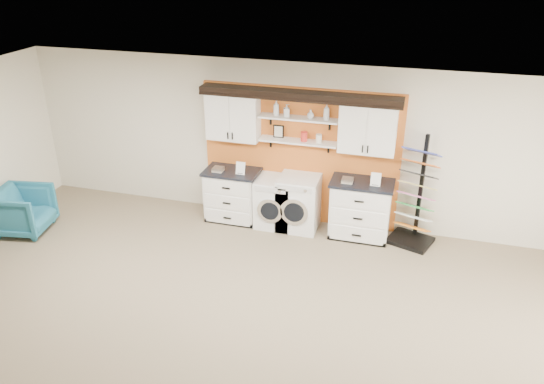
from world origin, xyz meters
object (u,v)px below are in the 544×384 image
(sample_rack, at_px, (414,211))
(armchair, at_px, (23,210))
(base_cabinet_right, at_px, (360,209))
(washer, at_px, (275,202))
(dryer, at_px, (299,203))
(base_cabinet_left, at_px, (233,195))

(sample_rack, height_order, armchair, sample_rack)
(base_cabinet_right, bearing_deg, washer, -179.87)
(base_cabinet_right, distance_m, sample_rack, 0.87)
(washer, bearing_deg, armchair, -160.85)
(washer, height_order, dryer, dryer)
(sample_rack, distance_m, armchair, 6.58)
(base_cabinet_left, height_order, sample_rack, sample_rack)
(dryer, xyz_separation_m, sample_rack, (1.92, 0.04, 0.09))
(washer, height_order, armchair, washer)
(base_cabinet_right, xyz_separation_m, washer, (-1.48, -0.00, -0.06))
(sample_rack, bearing_deg, dryer, -159.54)
(washer, bearing_deg, sample_rack, 0.98)
(dryer, xyz_separation_m, armchair, (-4.49, -1.41, -0.09))
(base_cabinet_right, height_order, sample_rack, sample_rack)
(base_cabinet_left, relative_size, dryer, 1.00)
(base_cabinet_right, bearing_deg, dryer, -179.82)
(base_cabinet_left, height_order, base_cabinet_right, base_cabinet_right)
(base_cabinet_right, distance_m, dryer, 1.06)
(base_cabinet_left, relative_size, washer, 1.09)
(sample_rack, bearing_deg, armchair, -147.97)
(washer, bearing_deg, base_cabinet_right, 0.13)
(dryer, height_order, sample_rack, sample_rack)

